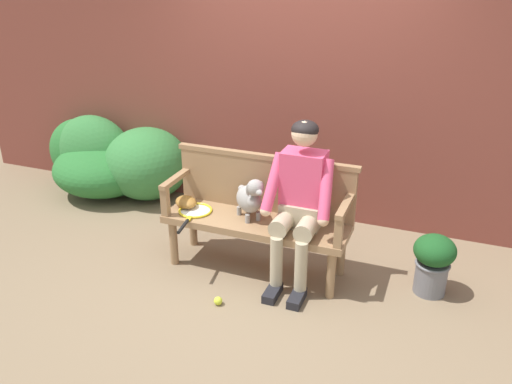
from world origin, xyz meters
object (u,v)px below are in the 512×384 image
dog_on_bench (250,198)px  baseball_glove (186,202)px  tennis_racket (194,212)px  potted_plant (433,261)px  garden_bench (256,227)px  tennis_ball (218,301)px  person_seated (300,197)px

dog_on_bench → baseball_glove: dog_on_bench is taller
tennis_racket → potted_plant: (1.95, 0.25, -0.20)m
potted_plant → garden_bench: bearing=-172.8°
tennis_ball → potted_plant: (1.50, 0.77, 0.25)m
tennis_racket → tennis_ball: bearing=-49.0°
tennis_ball → person_seated: bearing=51.8°
baseball_glove → potted_plant: 2.09m
garden_bench → tennis_racket: bearing=-172.3°
baseball_glove → potted_plant: size_ratio=0.44×
tennis_racket → baseball_glove: bearing=145.9°
person_seated → potted_plant: 1.15m
garden_bench → person_seated: size_ratio=1.15×
tennis_racket → tennis_ball: 0.82m
dog_on_bench → tennis_ball: (-0.04, -0.59, -0.63)m
dog_on_bench → potted_plant: 1.52m
dog_on_bench → baseball_glove: size_ratio=1.75×
baseball_glove → tennis_ball: baseball_glove is taller
garden_bench → dog_on_bench: (-0.05, -0.00, 0.26)m
garden_bench → tennis_ball: size_ratio=23.40×
person_seated → tennis_racket: bearing=-176.1°
person_seated → dog_on_bench: person_seated is taller
person_seated → tennis_racket: person_seated is taller
dog_on_bench → baseball_glove: bearing=178.8°
garden_bench → potted_plant: size_ratio=3.07×
tennis_ball → garden_bench: bearing=81.9°
tennis_racket → baseball_glove: 0.15m
baseball_glove → dog_on_bench: bearing=34.1°
dog_on_bench → tennis_racket: 0.52m
person_seated → potted_plant: (1.04, 0.19, -0.46)m
garden_bench → dog_on_bench: bearing=-176.1°
person_seated → tennis_racket: size_ratio=2.32×
dog_on_bench → tennis_racket: (-0.49, -0.07, -0.18)m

